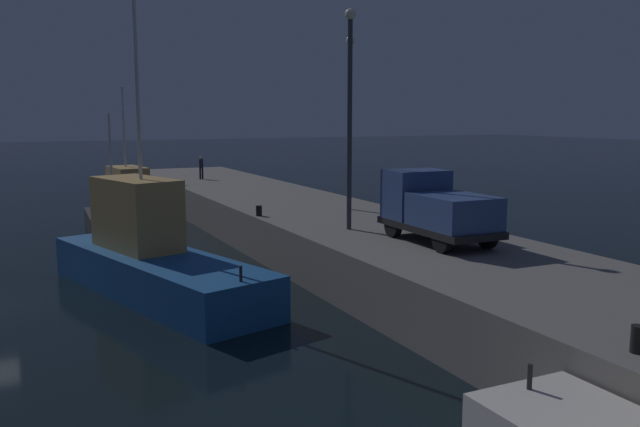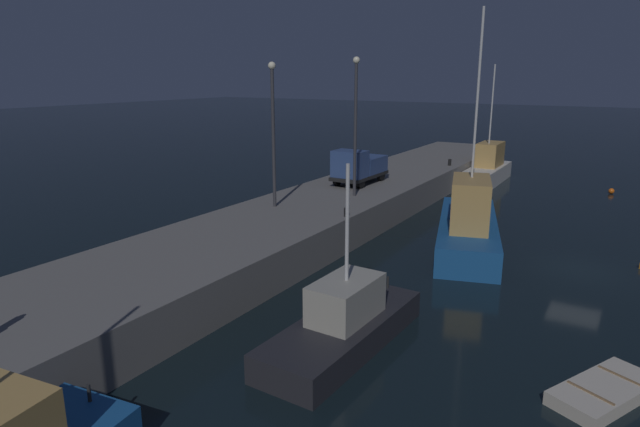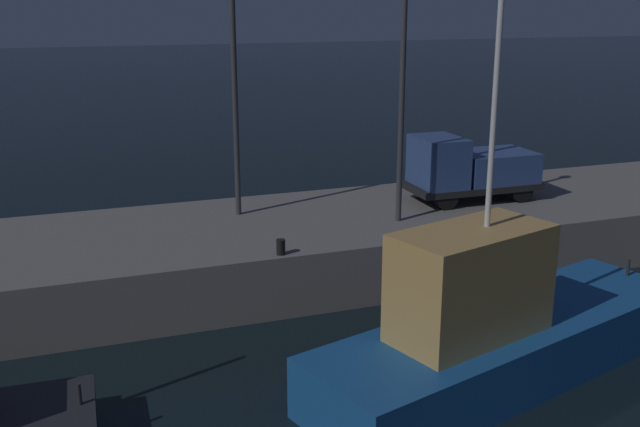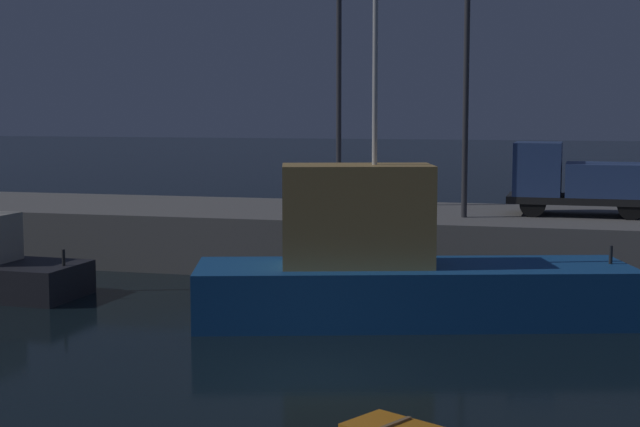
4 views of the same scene
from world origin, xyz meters
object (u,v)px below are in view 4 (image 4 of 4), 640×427
object	(u,v)px
lamp_post_east	(466,69)
utility_truck	(577,180)
bollard_central	(309,213)
lamp_post_west	(339,79)
fishing_boat_blue	(398,272)

from	to	relation	value
lamp_post_east	utility_truck	bearing A→B (deg)	23.34
utility_truck	bollard_central	distance (m)	9.56
lamp_post_west	fishing_boat_blue	bearing A→B (deg)	-68.53
fishing_boat_blue	lamp_post_east	distance (m)	9.76
lamp_post_east	bollard_central	world-z (taller)	lamp_post_east
lamp_post_west	utility_truck	xyz separation A→B (m)	(8.87, -1.11, -3.63)
lamp_post_west	lamp_post_east	size ratio (longest dim) A/B	0.96
lamp_post_east	lamp_post_west	bearing A→B (deg)	151.88
fishing_boat_blue	lamp_post_east	xyz separation A→B (m)	(0.95, 7.85, 5.72)
lamp_post_east	utility_truck	world-z (taller)	lamp_post_east
fishing_boat_blue	lamp_post_west	size ratio (longest dim) A/B	1.56
lamp_post_east	fishing_boat_blue	bearing A→B (deg)	-96.90
utility_truck	bollard_central	size ratio (longest dim) A/B	10.61
lamp_post_west	bollard_central	world-z (taller)	lamp_post_west
lamp_post_west	bollard_central	size ratio (longest dim) A/B	17.44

